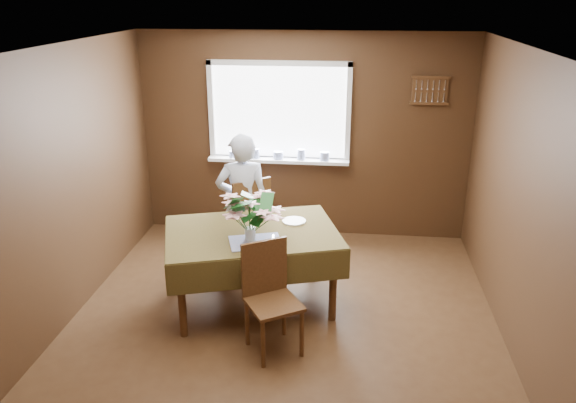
# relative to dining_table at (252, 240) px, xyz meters

# --- Properties ---
(floor) EXTENTS (4.50, 4.50, 0.00)m
(floor) POSITION_rel_dining_table_xyz_m (0.33, -0.42, -0.69)
(floor) COLOR #452B17
(floor) RESTS_ON ground
(ceiling) EXTENTS (4.50, 4.50, 0.00)m
(ceiling) POSITION_rel_dining_table_xyz_m (0.33, -0.42, 1.81)
(ceiling) COLOR white
(ceiling) RESTS_ON wall_back
(wall_back) EXTENTS (4.00, 0.00, 4.00)m
(wall_back) POSITION_rel_dining_table_xyz_m (0.33, 1.83, 0.56)
(wall_back) COLOR brown
(wall_back) RESTS_ON floor
(wall_front) EXTENTS (4.00, 0.00, 4.00)m
(wall_front) POSITION_rel_dining_table_xyz_m (0.33, -2.67, 0.56)
(wall_front) COLOR brown
(wall_front) RESTS_ON floor
(wall_left) EXTENTS (0.00, 4.50, 4.50)m
(wall_left) POSITION_rel_dining_table_xyz_m (-1.67, -0.42, 0.56)
(wall_left) COLOR brown
(wall_left) RESTS_ON floor
(wall_right) EXTENTS (0.00, 4.50, 4.50)m
(wall_right) POSITION_rel_dining_table_xyz_m (2.33, -0.42, 0.56)
(wall_right) COLOR brown
(wall_right) RESTS_ON floor
(window_assembly) EXTENTS (1.72, 0.20, 1.22)m
(window_assembly) POSITION_rel_dining_table_xyz_m (0.04, 1.78, 0.66)
(window_assembly) COLOR white
(window_assembly) RESTS_ON wall_back
(spoon_rack) EXTENTS (0.44, 0.05, 0.33)m
(spoon_rack) POSITION_rel_dining_table_xyz_m (1.78, 1.80, 1.16)
(spoon_rack) COLOR #52321A
(spoon_rack) RESTS_ON wall_back
(dining_table) EXTENTS (1.88, 1.54, 0.79)m
(dining_table) POSITION_rel_dining_table_xyz_m (0.00, 0.00, 0.00)
(dining_table) COLOR #52321A
(dining_table) RESTS_ON floor
(chair_far) EXTENTS (0.64, 0.64, 1.06)m
(chair_far) POSITION_rel_dining_table_xyz_m (-0.20, 0.79, -0.12)
(chair_far) COLOR #52321A
(chair_far) RESTS_ON floor
(chair_near) EXTENTS (0.57, 0.57, 0.96)m
(chair_near) POSITION_rel_dining_table_xyz_m (0.27, -0.67, -0.16)
(chair_near) COLOR #52321A
(chair_near) RESTS_ON floor
(seated_woman) EXTENTS (0.64, 0.50, 1.56)m
(seated_woman) POSITION_rel_dining_table_xyz_m (-0.22, 0.71, 0.09)
(seated_woman) COLOR white
(seated_woman) RESTS_ON floor
(flower_bouquet) EXTENTS (0.50, 0.50, 0.43)m
(flower_bouquet) POSITION_rel_dining_table_xyz_m (0.02, -0.21, 0.37)
(flower_bouquet) COLOR white
(flower_bouquet) RESTS_ON dining_table
(side_plate) EXTENTS (0.24, 0.24, 0.01)m
(side_plate) POSITION_rel_dining_table_xyz_m (0.37, 0.27, 0.10)
(side_plate) COLOR white
(side_plate) RESTS_ON dining_table
(table_knife) EXTENTS (0.05, 0.21, 0.00)m
(table_knife) POSITION_rel_dining_table_xyz_m (0.23, -0.19, 0.10)
(table_knife) COLOR silver
(table_knife) RESTS_ON dining_table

